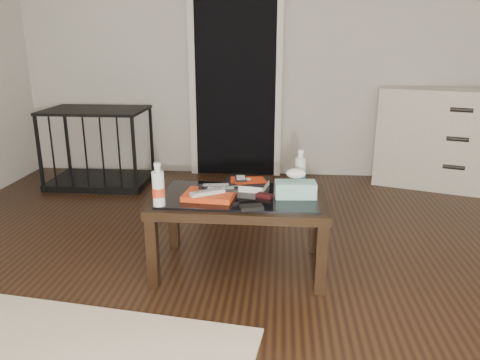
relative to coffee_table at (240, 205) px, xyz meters
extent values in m
plane|color=black|center=(0.18, -0.43, -0.40)|extent=(5.00, 5.00, 0.00)
plane|color=beige|center=(0.18, 2.07, 0.95)|extent=(5.00, 0.00, 5.00)
cube|color=black|center=(-0.22, 2.04, 0.60)|extent=(0.80, 0.05, 2.00)
cube|color=silver|center=(-0.64, 2.01, 0.60)|extent=(0.06, 0.04, 2.04)
cube|color=silver|center=(0.20, 2.01, 0.60)|extent=(0.06, 0.04, 2.04)
cube|color=black|center=(-0.46, -0.26, -0.20)|extent=(0.06, 0.06, 0.40)
cube|color=black|center=(0.46, -0.26, -0.20)|extent=(0.06, 0.06, 0.40)
cube|color=black|center=(-0.46, 0.26, -0.20)|extent=(0.06, 0.06, 0.40)
cube|color=black|center=(0.46, 0.26, -0.20)|extent=(0.06, 0.06, 0.40)
cube|color=black|center=(0.00, 0.00, 0.03)|extent=(1.00, 0.60, 0.05)
cube|color=black|center=(0.00, 0.00, 0.06)|extent=(0.90, 0.50, 0.01)
cube|color=beige|center=(1.74, 1.80, 0.05)|extent=(1.30, 0.87, 0.90)
cylinder|color=black|center=(1.74, 1.54, -0.15)|extent=(0.18, 0.10, 0.04)
cylinder|color=black|center=(1.74, 1.54, 0.10)|extent=(0.18, 0.10, 0.04)
cylinder|color=black|center=(1.74, 1.54, 0.35)|extent=(0.18, 0.10, 0.04)
cube|color=black|center=(-1.46, 1.57, -0.37)|extent=(0.90, 0.61, 0.06)
cube|color=black|center=(-1.46, 1.57, 0.30)|extent=(0.90, 0.61, 0.02)
cube|color=black|center=(-1.89, 1.29, -0.05)|extent=(0.03, 0.03, 0.70)
cube|color=black|center=(-1.03, 1.29, -0.05)|extent=(0.03, 0.03, 0.70)
cube|color=black|center=(-1.89, 1.85, -0.05)|extent=(0.03, 0.03, 0.70)
cube|color=black|center=(-1.03, 1.85, -0.05)|extent=(0.03, 0.03, 0.70)
cube|color=#C03712|center=(-0.17, -0.06, 0.08)|extent=(0.30, 0.24, 0.03)
cube|color=silver|center=(-0.18, -0.09, 0.11)|extent=(0.19, 0.15, 0.02)
cube|color=black|center=(-0.11, -0.02, 0.11)|extent=(0.20, 0.06, 0.02)
cube|color=black|center=(-0.14, 0.03, 0.11)|extent=(0.21, 0.08, 0.02)
cube|color=black|center=(0.03, 0.14, 0.09)|extent=(0.28, 0.24, 0.05)
cube|color=#AE270B|center=(0.03, 0.15, 0.11)|extent=(0.20, 0.15, 0.01)
cube|color=black|center=(-0.01, 0.13, 0.12)|extent=(0.08, 0.11, 0.02)
cube|color=black|center=(0.14, -0.03, 0.08)|extent=(0.10, 0.08, 0.02)
cube|color=black|center=(0.08, -0.22, 0.07)|extent=(0.13, 0.10, 0.02)
cylinder|color=white|center=(-0.42, -0.21, 0.18)|extent=(0.08, 0.08, 0.24)
cylinder|color=silver|center=(0.35, 0.16, 0.18)|extent=(0.08, 0.08, 0.24)
cube|color=teal|center=(0.32, -0.01, 0.11)|extent=(0.24, 0.14, 0.09)
camera|label=1|loc=(0.23, -2.55, 0.94)|focal=35.00mm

